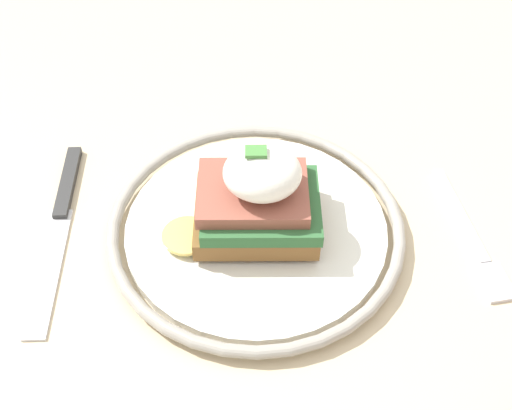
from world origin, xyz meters
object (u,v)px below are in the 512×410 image
sandwich (257,198)px  knife (60,218)px  fork (472,238)px  plate (256,227)px

sandwich → knife: bearing=-5.8°
sandwich → knife: 0.17m
fork → knife: bearing=-4.0°
plate → sandwich: bearing=128.4°
fork → knife: knife is taller
plate → fork: (-0.18, 0.01, -0.01)m
sandwich → fork: sandwich is taller
knife → fork: bearing=176.0°
sandwich → knife: size_ratio=0.62×
plate → knife: bearing=-5.4°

